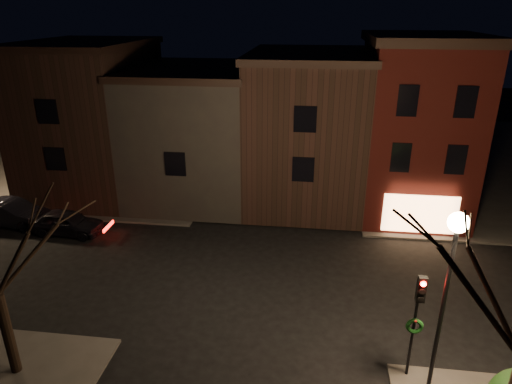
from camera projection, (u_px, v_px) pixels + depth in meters
The scene contains 10 objects.
ground at pixel (264, 280), 21.59m from camera, with size 120.00×120.00×0.00m, color black.
sidewalk_far_left at pixel (75, 146), 42.34m from camera, with size 30.00×30.00×0.12m, color #2D2B28.
corner_building at pixel (415, 126), 27.30m from camera, with size 6.50×8.50×10.50m.
row_building_a at pixel (307, 127), 29.24m from camera, with size 7.30×10.30×9.40m.
row_building_b at pixel (197, 131), 30.30m from camera, with size 7.80×10.30×8.40m.
row_building_c at pixel (92, 117), 30.88m from camera, with size 7.30×10.30×9.90m.
street_lamp_near at pixel (452, 257), 13.38m from camera, with size 0.60×0.60×6.48m.
traffic_signal at pixel (417, 312), 14.80m from camera, with size 0.58×0.38×4.05m.
parked_car_a at pixel (67, 222), 25.77m from camera, with size 1.66×4.12×1.40m, color black.
parked_car_b at pixel (12, 213), 26.73m from camera, with size 1.61×4.63×1.52m, color black.
Camera 1 is at (2.00, -18.33, 11.98)m, focal length 32.00 mm.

